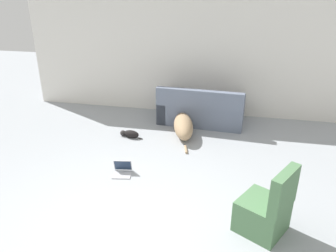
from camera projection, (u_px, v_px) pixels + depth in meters
name	position (u px, v px, depth m)	size (l,w,h in m)	color
ground_plane	(122.00, 235.00, 3.98)	(20.00, 20.00, 0.00)	#999EA3
wall_back	(182.00, 52.00, 7.24)	(7.15, 0.06, 2.77)	silver
couch	(201.00, 110.00, 7.03)	(1.84, 0.95, 0.83)	slate
dog	(183.00, 124.00, 6.58)	(0.64, 1.56, 0.39)	#A38460
cat	(130.00, 134.00, 6.45)	(0.49, 0.23, 0.14)	black
laptop_open	(122.00, 169.00, 5.23)	(0.33, 0.32, 0.21)	#B7B7BC
side_chair	(266.00, 210.00, 3.92)	(0.73, 0.73, 0.91)	#4C754C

